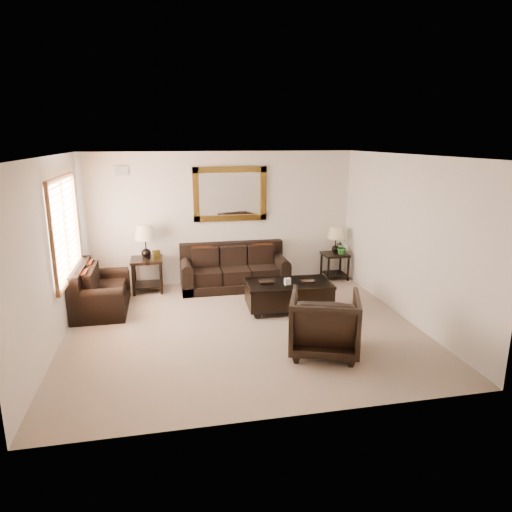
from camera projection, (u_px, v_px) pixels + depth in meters
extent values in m
cube|color=gray|center=(242.00, 327.00, 7.33)|extent=(5.50, 5.00, 0.01)
cube|color=white|center=(241.00, 156.00, 6.65)|extent=(5.50, 5.00, 0.01)
cube|color=silver|center=(221.00, 218.00, 9.36)|extent=(5.50, 0.01, 2.70)
cube|color=silver|center=(284.00, 300.00, 4.62)|extent=(5.50, 0.01, 2.70)
cube|color=silver|center=(51.00, 254.00, 6.46)|extent=(0.01, 5.00, 2.70)
cube|color=silver|center=(406.00, 238.00, 7.52)|extent=(0.01, 5.00, 2.70)
cube|color=white|center=(63.00, 229.00, 7.27)|extent=(0.01, 1.80, 1.50)
cube|color=brown|center=(60.00, 178.00, 7.08)|extent=(0.06, 1.96, 0.08)
cube|color=brown|center=(71.00, 276.00, 7.47)|extent=(0.06, 1.96, 0.08)
cube|color=brown|center=(52.00, 241.00, 6.38)|extent=(0.06, 0.08, 1.50)
cube|color=brown|center=(76.00, 219.00, 8.16)|extent=(0.06, 0.08, 1.50)
cube|color=brown|center=(66.00, 228.00, 7.27)|extent=(0.05, 0.05, 1.50)
cube|color=#47290E|center=(230.00, 194.00, 9.24)|extent=(1.50, 0.06, 1.10)
cube|color=white|center=(230.00, 194.00, 9.26)|extent=(1.26, 0.01, 0.86)
cube|color=#999999|center=(122.00, 170.00, 8.73)|extent=(0.25, 0.02, 0.18)
cube|color=black|center=(235.00, 283.00, 9.26)|extent=(2.13, 0.92, 0.17)
cube|color=black|center=(232.00, 252.00, 9.45)|extent=(2.13, 0.21, 0.44)
cube|color=black|center=(206.00, 275.00, 9.08)|extent=(0.55, 0.76, 0.26)
cube|color=black|center=(235.00, 273.00, 9.19)|extent=(0.55, 0.76, 0.26)
cube|color=black|center=(262.00, 272.00, 9.30)|extent=(0.55, 0.76, 0.26)
cube|color=black|center=(187.00, 278.00, 9.03)|extent=(0.21, 0.92, 0.51)
cylinder|color=black|center=(186.00, 266.00, 8.97)|extent=(0.21, 0.90, 0.21)
cube|color=black|center=(280.00, 273.00, 9.40)|extent=(0.21, 0.92, 0.51)
cylinder|color=black|center=(281.00, 261.00, 9.34)|extent=(0.21, 0.90, 0.21)
cube|color=#571E0B|center=(202.00, 256.00, 9.16)|extent=(0.41, 0.18, 0.42)
cube|color=#571E0B|center=(263.00, 253.00, 9.40)|extent=(0.41, 0.18, 0.42)
cube|color=black|center=(103.00, 305.00, 8.06)|extent=(0.87, 1.47, 0.17)
cube|color=black|center=(80.00, 277.00, 7.87)|extent=(0.20, 1.47, 0.41)
cube|color=black|center=(101.00, 299.00, 7.76)|extent=(0.72, 0.51, 0.25)
cube|color=black|center=(104.00, 289.00, 8.27)|extent=(0.72, 0.51, 0.25)
cube|color=black|center=(97.00, 309.00, 7.42)|extent=(0.87, 0.20, 0.49)
cylinder|color=black|center=(96.00, 295.00, 7.36)|extent=(0.86, 0.20, 0.20)
cube|color=black|center=(106.00, 286.00, 8.63)|extent=(0.87, 0.20, 0.49)
cylinder|color=black|center=(105.00, 273.00, 8.57)|extent=(0.86, 0.20, 0.20)
cube|color=#571E0B|center=(87.00, 282.00, 7.60)|extent=(0.17, 0.39, 0.40)
cube|color=#571E0B|center=(93.00, 272.00, 8.20)|extent=(0.17, 0.39, 0.40)
cube|color=black|center=(147.00, 260.00, 8.92)|extent=(0.61, 0.61, 0.06)
cube|color=black|center=(148.00, 285.00, 9.05)|extent=(0.52, 0.52, 0.03)
cylinder|color=black|center=(133.00, 281.00, 8.71)|extent=(0.06, 0.06, 0.61)
cylinder|color=black|center=(161.00, 279.00, 8.81)|extent=(0.06, 0.06, 0.61)
cylinder|color=black|center=(135.00, 273.00, 9.20)|extent=(0.06, 0.06, 0.61)
cylinder|color=black|center=(161.00, 272.00, 9.30)|extent=(0.06, 0.06, 0.61)
sphere|color=black|center=(146.00, 253.00, 8.88)|extent=(0.19, 0.19, 0.19)
cylinder|color=black|center=(146.00, 243.00, 8.84)|extent=(0.03, 0.03, 0.40)
cone|color=#CBB887|center=(145.00, 232.00, 8.78)|extent=(0.42, 0.42, 0.29)
cube|color=#47290E|center=(157.00, 255.00, 8.82)|extent=(0.17, 0.11, 0.19)
cube|color=black|center=(335.00, 254.00, 9.75)|extent=(0.52, 0.52, 0.05)
cube|color=black|center=(334.00, 274.00, 9.85)|extent=(0.44, 0.44, 0.03)
cylinder|color=black|center=(328.00, 270.00, 9.56)|extent=(0.05, 0.05, 0.52)
cylinder|color=black|center=(348.00, 269.00, 9.65)|extent=(0.05, 0.05, 0.52)
cylinder|color=black|center=(321.00, 265.00, 9.98)|extent=(0.05, 0.05, 0.52)
cylinder|color=black|center=(340.00, 264.00, 10.07)|extent=(0.05, 0.05, 0.52)
sphere|color=black|center=(335.00, 249.00, 9.72)|extent=(0.16, 0.16, 0.16)
cylinder|color=black|center=(336.00, 241.00, 9.68)|extent=(0.02, 0.02, 0.34)
cone|color=#CBB887|center=(336.00, 233.00, 9.63)|extent=(0.36, 0.36, 0.24)
sphere|color=black|center=(258.00, 315.00, 7.70)|extent=(0.13, 0.13, 0.13)
sphere|color=black|center=(327.00, 310.00, 7.94)|extent=(0.13, 0.13, 0.13)
sphere|color=black|center=(251.00, 303.00, 8.23)|extent=(0.13, 0.13, 0.13)
sphere|color=black|center=(316.00, 299.00, 8.47)|extent=(0.13, 0.13, 0.13)
cube|color=black|center=(288.00, 293.00, 8.02)|extent=(1.49, 0.85, 0.41)
cube|color=black|center=(289.00, 284.00, 7.98)|extent=(1.52, 0.87, 0.04)
cube|color=black|center=(266.00, 282.00, 7.94)|extent=(0.25, 0.18, 0.03)
cube|color=black|center=(308.00, 281.00, 7.98)|extent=(0.23, 0.17, 0.03)
cube|color=white|center=(287.00, 281.00, 7.84)|extent=(0.11, 0.09, 0.11)
imported|color=black|center=(324.00, 320.00, 6.36)|extent=(1.18, 1.14, 0.96)
imported|color=#24581E|center=(342.00, 248.00, 9.64)|extent=(0.35, 0.38, 0.25)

